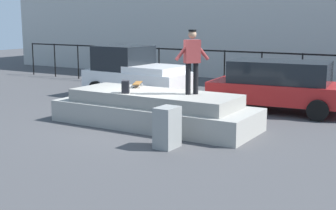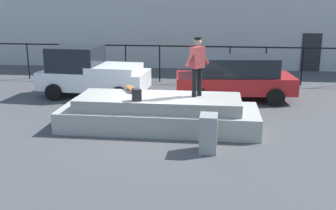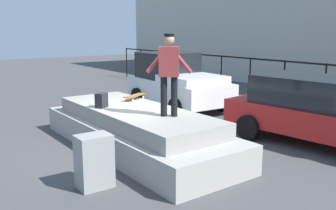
# 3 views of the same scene
# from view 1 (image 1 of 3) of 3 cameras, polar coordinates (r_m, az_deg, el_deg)

# --- Properties ---
(ground_plane) EXTENTS (60.00, 60.00, 0.00)m
(ground_plane) POSITION_cam_1_polar(r_m,az_deg,el_deg) (13.35, -2.07, -2.38)
(ground_plane) COLOR #424244
(concrete_ledge) EXTENTS (5.88, 2.09, 0.97)m
(concrete_ledge) POSITION_cam_1_polar(r_m,az_deg,el_deg) (13.13, -1.72, -0.63)
(concrete_ledge) COLOR #9E9B93
(concrete_ledge) RESTS_ON ground_plane
(skateboarder) EXTENTS (0.71, 0.79, 1.73)m
(skateboarder) POSITION_cam_1_polar(r_m,az_deg,el_deg) (12.50, 2.97, 5.86)
(skateboarder) COLOR black
(skateboarder) RESTS_ON concrete_ledge
(skateboard) EXTENTS (0.53, 0.79, 0.12)m
(skateboard) POSITION_cam_1_polar(r_m,az_deg,el_deg) (14.04, -3.75, 2.67)
(skateboard) COLOR brown
(skateboard) RESTS_ON concrete_ledge
(backpack) EXTENTS (0.32, 0.34, 0.35)m
(backpack) POSITION_cam_1_polar(r_m,az_deg,el_deg) (12.84, -5.22, 2.24)
(backpack) COLOR black
(backpack) RESTS_ON concrete_ledge
(car_white_pickup_near) EXTENTS (4.27, 2.35, 1.96)m
(car_white_pickup_near) POSITION_cam_1_polar(r_m,az_deg,el_deg) (17.89, -4.05, 3.99)
(car_white_pickup_near) COLOR white
(car_white_pickup_near) RESTS_ON ground_plane
(car_red_hatchback_mid) EXTENTS (4.58, 2.54, 1.65)m
(car_red_hatchback_mid) POSITION_cam_1_polar(r_m,az_deg,el_deg) (15.50, 13.48, 2.45)
(car_red_hatchback_mid) COLOR #B21E1E
(car_red_hatchback_mid) RESTS_ON ground_plane
(utility_box) EXTENTS (0.45, 0.61, 0.97)m
(utility_box) POSITION_cam_1_polar(r_m,az_deg,el_deg) (10.86, -0.11, -2.77)
(utility_box) COLOR gray
(utility_box) RESTS_ON ground_plane
(fence_row) EXTENTS (24.06, 0.06, 1.71)m
(fence_row) POSITION_cam_1_polar(r_m,az_deg,el_deg) (19.12, 9.12, 4.91)
(fence_row) COLOR black
(fence_row) RESTS_ON ground_plane
(warehouse_building) EXTENTS (34.49, 8.56, 6.77)m
(warehouse_building) POSITION_cam_1_polar(r_m,az_deg,el_deg) (26.43, 15.78, 11.04)
(warehouse_building) COLOR #B2B2AD
(warehouse_building) RESTS_ON ground_plane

